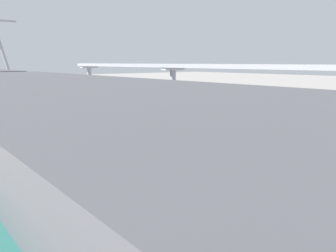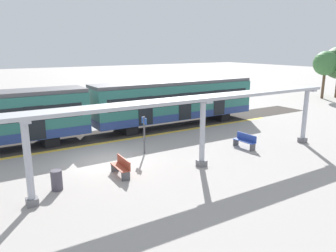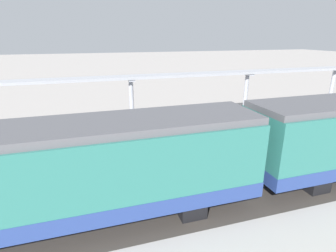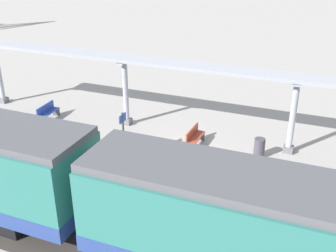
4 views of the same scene
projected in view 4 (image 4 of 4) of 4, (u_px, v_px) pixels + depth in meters
name	position (u px, v px, depth m)	size (l,w,h in m)	color
ground_plane	(175.00, 167.00, 17.65)	(176.00, 176.00, 0.00)	#A59F9A
tactile_edge_strip	(140.00, 212.00, 14.76)	(0.36, 31.37, 0.01)	yellow
trackbed	(116.00, 244.00, 13.26)	(3.20, 43.37, 0.01)	#38332D
train_near_carriage	(327.00, 249.00, 10.41)	(2.65, 13.34, 3.48)	#296B62
canopy_pillar_second	(293.00, 117.00, 18.11)	(1.10, 0.44, 3.46)	slate
canopy_pillar_third	(126.00, 92.00, 20.92)	(1.10, 0.44, 3.46)	slate
canopy_beam	(201.00, 67.00, 18.81)	(1.20, 25.11, 0.16)	#A8AAB2
bench_near_end	(48.00, 112.00, 21.96)	(1.52, 0.52, 0.86)	#2B47A8
bench_mid_platform	(194.00, 137.00, 19.27)	(1.51, 0.48, 0.86)	#9B3C29
trash_bin	(259.00, 148.00, 18.28)	(0.48, 0.48, 0.89)	#45414D
platform_info_sign	(123.00, 131.00, 17.77)	(0.56, 0.10, 2.20)	#4C4C51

